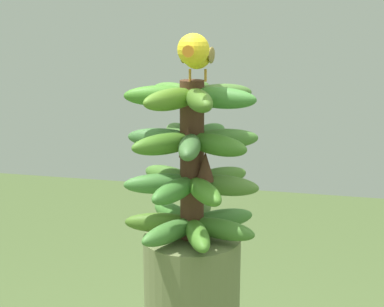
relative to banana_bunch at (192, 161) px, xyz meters
The scene contains 2 objects.
banana_bunch is the anchor object (origin of this frame).
perched_bird 0.22m from the banana_bunch, 114.68° to the left, with size 0.07×0.22×0.09m.
Camera 1 is at (-0.24, 1.07, 1.59)m, focal length 52.68 mm.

